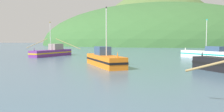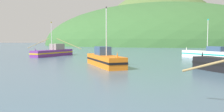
# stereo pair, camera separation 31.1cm
# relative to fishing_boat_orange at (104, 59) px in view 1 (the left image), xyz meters

# --- Properties ---
(hill_mid_right) EXTENTS (172.52, 138.01, 59.96)m
(hill_mid_right) POSITION_rel_fishing_boat_orange_xyz_m (19.87, 145.62, -0.88)
(hill_mid_right) COLOR #386633
(hill_mid_right) RESTS_ON ground
(hill_mid_left) EXTENTS (113.50, 90.80, 98.71)m
(hill_mid_left) POSITION_rel_fishing_boat_orange_xyz_m (22.38, 187.85, -0.88)
(hill_mid_left) COLOR #516B38
(hill_mid_left) RESTS_ON ground
(fishing_boat_orange) EXTENTS (6.67, 10.12, 7.69)m
(fishing_boat_orange) POSITION_rel_fishing_boat_orange_xyz_m (0.00, 0.00, 0.00)
(fishing_boat_orange) COLOR orange
(fishing_boat_orange) RESTS_ON ground
(fishing_boat_purple) EXTENTS (13.91, 11.60, 7.35)m
(fishing_boat_purple) POSITION_rel_fishing_boat_orange_xyz_m (-14.12, 18.01, 0.02)
(fishing_boat_purple) COLOR #6B2D84
(fishing_boat_purple) RESTS_ON ground
(fishing_boat_white) EXTENTS (8.24, 9.56, 7.42)m
(fishing_boat_white) POSITION_rel_fishing_boat_orange_xyz_m (17.45, 15.59, -0.03)
(fishing_boat_white) COLOR white
(fishing_boat_white) RESTS_ON ground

